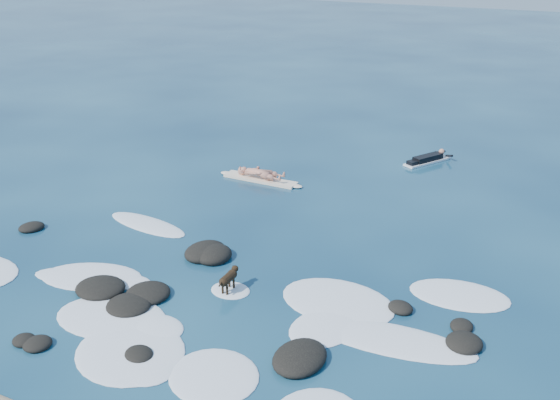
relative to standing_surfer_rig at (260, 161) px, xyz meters
The scene contains 6 objects.
ground 7.77m from the standing_surfer_rig, 69.27° to the right, with size 160.00×160.00×0.00m, color #0A2642.
reef_rocks 9.05m from the standing_surfer_rig, 69.40° to the right, with size 14.81×7.19×0.47m.
breaking_foam 9.47m from the standing_surfer_rig, 70.07° to the right, with size 15.97×8.62×0.12m.
standing_surfer_rig is the anchor object (origin of this frame).
paddling_surfer_rig 7.39m from the standing_surfer_rig, 46.26° to the left, with size 1.70×2.48×0.45m.
dog 8.35m from the standing_surfer_rig, 65.02° to the right, with size 0.29×1.03×0.65m.
Camera 1 is at (8.97, -12.29, 8.67)m, focal length 40.00 mm.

